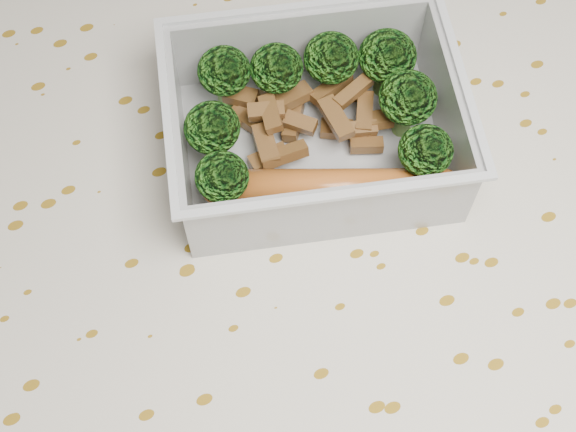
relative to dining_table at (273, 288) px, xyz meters
name	(u,v)px	position (x,y,z in m)	size (l,w,h in m)	color
dining_table	(273,288)	(0.00, 0.00, 0.00)	(1.40, 0.90, 0.75)	brown
tablecloth	(272,259)	(0.00, 0.00, 0.05)	(1.46, 0.96, 0.19)	silver
lunch_container	(314,133)	(0.05, 0.04, 0.11)	(0.21, 0.18, 0.06)	silver
broccoli_florets	(317,98)	(0.06, 0.06, 0.13)	(0.16, 0.14, 0.05)	#608C3F
meat_pile	(303,118)	(0.05, 0.06, 0.11)	(0.10, 0.08, 0.03)	brown
sausage	(331,187)	(0.04, 0.01, 0.11)	(0.15, 0.08, 0.02)	#BE6022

